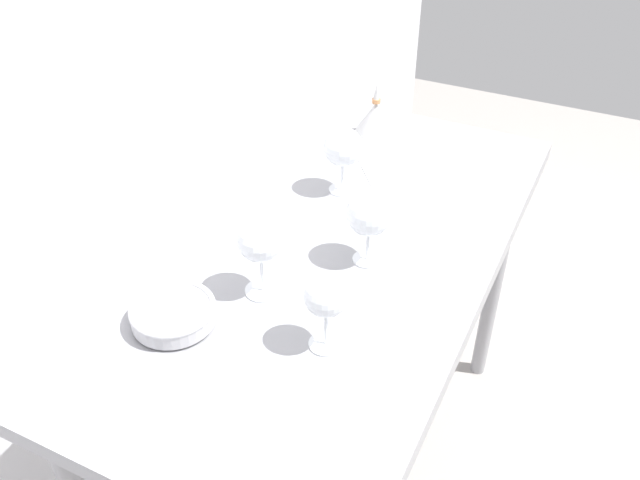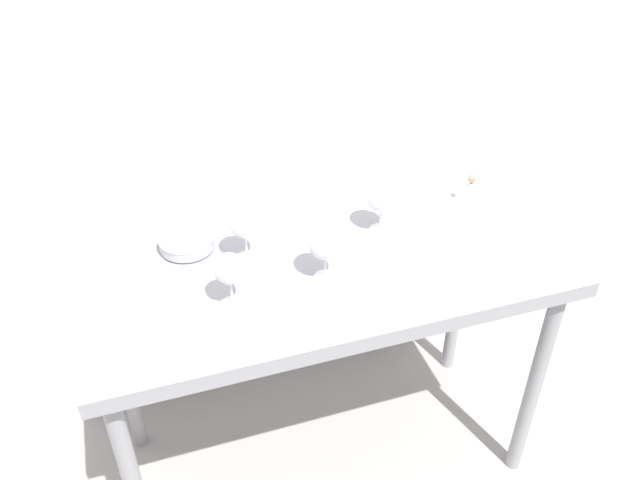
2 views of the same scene
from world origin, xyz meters
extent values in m
plane|color=#9B9691|center=(0.00, 0.00, 0.00)|extent=(6.00, 6.00, 0.00)
cube|color=silver|center=(0.00, 0.49, 1.30)|extent=(3.80, 0.04, 2.60)
cube|color=gray|center=(0.00, 0.00, 0.88)|extent=(1.40, 0.64, 0.04)
cube|color=gray|center=(0.00, -0.33, 0.88)|extent=(1.40, 0.01, 0.05)
cylinder|color=gray|center=(0.64, -0.26, 0.43)|extent=(0.05, 0.05, 0.86)
cylinder|color=gray|center=(-0.64, 0.26, 0.43)|extent=(0.05, 0.05, 0.86)
cylinder|color=gray|center=(0.64, 0.26, 0.43)|extent=(0.05, 0.05, 0.86)
cylinder|color=white|center=(-0.02, -0.07, 0.90)|extent=(0.06, 0.06, 0.00)
cylinder|color=white|center=(-0.02, -0.07, 0.94)|extent=(0.01, 0.01, 0.08)
sphere|color=white|center=(-0.02, -0.07, 1.02)|extent=(0.10, 0.10, 0.10)
cylinder|color=maroon|center=(-0.02, -0.07, 1.01)|extent=(0.07, 0.07, 0.02)
cylinder|color=white|center=(-0.29, -0.10, 0.90)|extent=(0.07, 0.07, 0.00)
cylinder|color=white|center=(-0.29, -0.10, 0.95)|extent=(0.01, 0.01, 0.08)
sphere|color=white|center=(-0.29, -0.10, 1.02)|extent=(0.08, 0.08, 0.08)
cylinder|color=maroon|center=(-0.29, -0.10, 1.01)|extent=(0.06, 0.06, 0.02)
cylinder|color=white|center=(-0.21, 0.08, 0.90)|extent=(0.08, 0.08, 0.00)
cylinder|color=white|center=(-0.21, 0.08, 0.95)|extent=(0.01, 0.01, 0.09)
sphere|color=white|center=(-0.21, 0.08, 1.03)|extent=(0.09, 0.09, 0.09)
cylinder|color=maroon|center=(-0.21, 0.08, 1.02)|extent=(0.07, 0.07, 0.03)
cylinder|color=white|center=(0.21, 0.10, 0.90)|extent=(0.07, 0.07, 0.00)
cylinder|color=white|center=(0.21, 0.10, 0.94)|extent=(0.01, 0.01, 0.08)
sphere|color=white|center=(0.21, 0.10, 1.02)|extent=(0.10, 0.10, 0.10)
cylinder|color=maroon|center=(0.21, 0.10, 1.01)|extent=(0.07, 0.07, 0.02)
cube|color=white|center=(0.41, 0.00, 0.90)|extent=(0.30, 0.31, 0.00)
cylinder|color=#4C4C4C|center=(-0.37, 0.19, 0.90)|extent=(0.12, 0.12, 0.01)
cylinder|color=#B7B7BC|center=(-0.37, 0.19, 0.92)|extent=(0.16, 0.16, 0.03)
torus|color=#B7B7BC|center=(-0.37, 0.19, 0.94)|extent=(0.17, 0.17, 0.01)
cone|color=#B5B5B5|center=(0.54, 0.14, 0.95)|extent=(0.12, 0.12, 0.09)
cylinder|color=#C17F4C|center=(0.54, 0.14, 1.00)|extent=(0.02, 0.02, 0.01)
cone|color=#B5B5B5|center=(0.54, 0.14, 1.02)|extent=(0.02, 0.02, 0.04)
camera|label=1|loc=(-1.11, -0.49, 1.81)|focal=38.01mm
camera|label=2|loc=(-0.48, -1.43, 2.07)|focal=36.81mm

